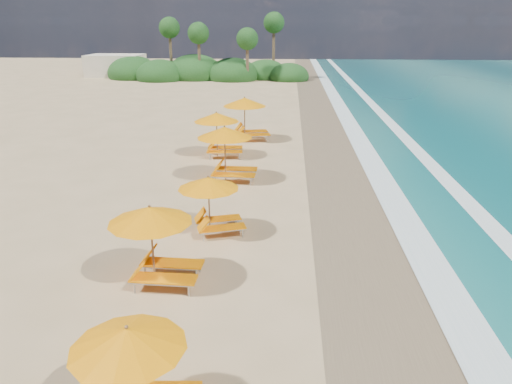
# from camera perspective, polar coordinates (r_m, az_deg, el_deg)

# --- Properties ---
(ground) EXTENTS (160.00, 160.00, 0.00)m
(ground) POSITION_cam_1_polar(r_m,az_deg,el_deg) (17.66, 0.00, -3.67)
(ground) COLOR tan
(ground) RESTS_ON ground
(wet_sand) EXTENTS (4.00, 160.00, 0.01)m
(wet_sand) POSITION_cam_1_polar(r_m,az_deg,el_deg) (17.86, 12.94, -3.91)
(wet_sand) COLOR olive
(wet_sand) RESTS_ON ground
(surf_foam) EXTENTS (4.00, 160.00, 0.01)m
(surf_foam) POSITION_cam_1_polar(r_m,az_deg,el_deg) (18.48, 21.26, -3.91)
(surf_foam) COLOR white
(surf_foam) RESTS_ON ground
(station_1) EXTENTS (2.34, 2.19, 2.10)m
(station_1) POSITION_cam_1_polar(r_m,az_deg,el_deg) (9.29, -13.63, -19.81)
(station_1) COLOR olive
(station_1) RESTS_ON ground
(station_2) EXTENTS (2.57, 2.38, 2.34)m
(station_2) POSITION_cam_1_polar(r_m,az_deg,el_deg) (13.54, -11.55, -5.58)
(station_2) COLOR olive
(station_2) RESTS_ON ground
(station_3) EXTENTS (2.68, 2.61, 2.11)m
(station_3) POSITION_cam_1_polar(r_m,az_deg,el_deg) (16.48, -5.06, -1.07)
(station_3) COLOR olive
(station_3) RESTS_ON ground
(station_4) EXTENTS (2.81, 2.60, 2.57)m
(station_4) POSITION_cam_1_polar(r_m,az_deg,el_deg) (22.03, -3.20, 5.04)
(station_4) COLOR olive
(station_4) RESTS_ON ground
(station_5) EXTENTS (2.80, 2.62, 2.46)m
(station_5) POSITION_cam_1_polar(r_m,az_deg,el_deg) (26.09, -4.26, 7.20)
(station_5) COLOR olive
(station_5) RESTS_ON ground
(station_6) EXTENTS (3.27, 3.14, 2.69)m
(station_6) POSITION_cam_1_polar(r_m,az_deg,el_deg) (29.80, -0.96, 9.06)
(station_6) COLOR olive
(station_6) RESTS_ON ground
(treeline) EXTENTS (25.80, 8.80, 9.74)m
(treeline) POSITION_cam_1_polar(r_m,az_deg,el_deg) (62.96, -6.38, 14.10)
(treeline) COLOR #163D14
(treeline) RESTS_ON ground
(beach_building) EXTENTS (7.00, 5.00, 2.80)m
(beach_building) POSITION_cam_1_polar(r_m,az_deg,el_deg) (68.44, -16.33, 14.24)
(beach_building) COLOR beige
(beach_building) RESTS_ON ground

